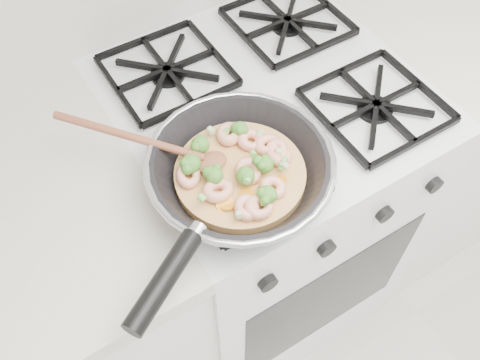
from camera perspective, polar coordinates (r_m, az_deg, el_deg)
stove at (r=1.42m, az=2.32°, el=-3.21°), size 0.60×0.60×0.92m
counter_right at (r=1.84m, az=23.80°, el=8.08°), size 1.00×0.60×0.90m
skillet at (r=0.87m, az=-0.21°, el=0.90°), size 0.44×0.42×0.09m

